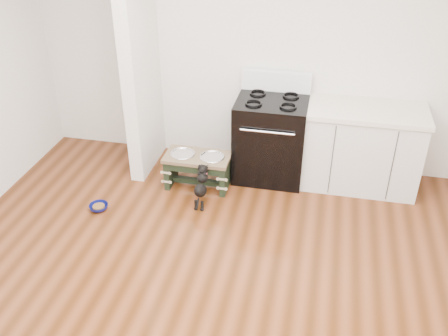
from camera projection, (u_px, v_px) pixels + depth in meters
ground at (200, 310)px, 3.99m from camera, size 5.00×5.00×0.00m
room_shell at (194, 129)px, 3.15m from camera, size 5.00×5.00×5.00m
partition_wall at (140, 53)px, 5.25m from camera, size 0.15×0.80×2.70m
oven_range at (271, 137)px, 5.50m from camera, size 0.76×0.69×1.14m
cabinet_run at (361, 148)px, 5.35m from camera, size 1.24×0.64×0.91m
dog_feeder at (197, 165)px, 5.39m from camera, size 0.70×0.37×0.40m
puppy at (201, 185)px, 5.12m from camera, size 0.12×0.36×0.43m
floor_bowl at (99, 207)px, 5.14m from camera, size 0.22×0.22×0.06m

